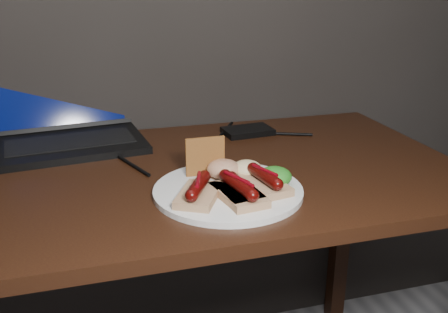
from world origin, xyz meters
TOP-DOWN VIEW (x-y plane):
  - desk at (0.00, 1.38)m, footprint 1.40×0.70m
  - laptop at (-0.20, 1.67)m, footprint 0.40×0.37m
  - hard_drive at (0.28, 1.61)m, footprint 0.14×0.10m
  - desk_cables at (0.00, 1.52)m, footprint 0.91×0.36m
  - plate at (0.12, 1.23)m, footprint 0.37×0.37m
  - bread_sausage_left at (0.05, 1.20)m, footprint 0.12×0.13m
  - bread_sausage_center at (0.12, 1.19)m, footprint 0.09×0.13m
  - bread_sausage_right at (0.19, 1.21)m, footprint 0.09×0.13m
  - bread_sausage_extra at (0.13, 1.17)m, footprint 0.08×0.12m
  - crispbread at (0.09, 1.32)m, footprint 0.08×0.01m
  - salad_greens at (0.21, 1.22)m, footprint 0.07×0.07m
  - salsa_mound at (0.12, 1.29)m, footprint 0.07×0.07m
  - coleslaw_mound at (0.17, 1.28)m, footprint 0.06×0.06m

SIDE VIEW (x-z plane):
  - desk at x=0.00m, z-range 0.29..1.04m
  - desk_cables at x=0.00m, z-range 0.75..0.76m
  - plate at x=0.12m, z-range 0.75..0.76m
  - hard_drive at x=0.28m, z-range 0.75..0.77m
  - bread_sausage_left at x=0.05m, z-range 0.76..0.80m
  - bread_sausage_center at x=0.12m, z-range 0.76..0.80m
  - bread_sausage_right at x=0.19m, z-range 0.76..0.80m
  - bread_sausage_extra at x=0.13m, z-range 0.76..0.80m
  - coleslaw_mound at x=0.17m, z-range 0.76..0.80m
  - salad_greens at x=0.21m, z-range 0.76..0.80m
  - salsa_mound at x=0.12m, z-range 0.76..0.80m
  - crispbread at x=0.09m, z-range 0.76..0.85m
  - laptop at x=-0.20m, z-range 0.68..0.93m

